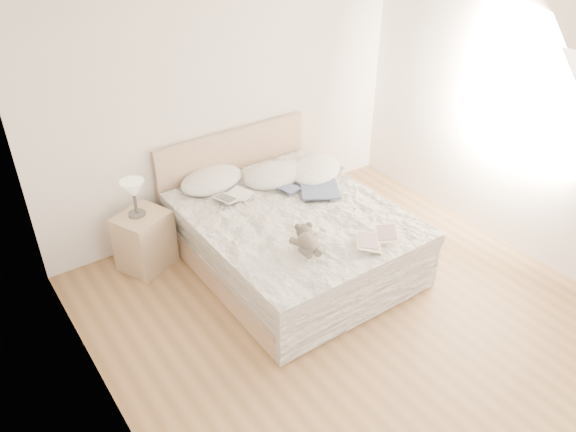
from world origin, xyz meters
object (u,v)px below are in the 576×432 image
Objects in this scene: table_lamp at (133,191)px; teddy_bear at (308,249)px; nightstand at (145,241)px; childrens_book at (377,238)px; photo_book at (233,197)px; bed at (288,234)px.

teddy_bear is at bearing -58.31° from table_lamp.
childrens_book is (1.45, -1.58, 0.35)m from nightstand.
table_lamp is at bearing 139.48° from photo_book.
teddy_bear is (0.88, -1.42, -0.16)m from table_lamp.
teddy_bear is at bearing -158.99° from childrens_book.
bed is at bearing -32.75° from table_lamp.
table_lamp is (-1.17, 0.75, 0.50)m from bed.
bed reaches higher than teddy_bear.
nightstand is at bearing 139.65° from teddy_bear.
bed is 0.97m from childrens_book.
teddy_bear is (0.06, -1.09, 0.02)m from photo_book.
teddy_bear is (0.86, -1.39, 0.37)m from nightstand.
nightstand is 0.53m from table_lamp.
childrens_book is at bearing -47.52° from nightstand.
childrens_book is (0.64, -1.28, 0.00)m from photo_book.
photo_book is at bearing -21.88° from table_lamp.
teddy_bear is (-0.29, -0.68, 0.34)m from bed.
nightstand is at bearing -60.31° from table_lamp.
table_lamp reaches higher than nightstand.
nightstand is at bearing 140.97° from photo_book.
nightstand is 1.68m from teddy_bear.
nightstand is (-1.15, 0.72, -0.03)m from bed.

